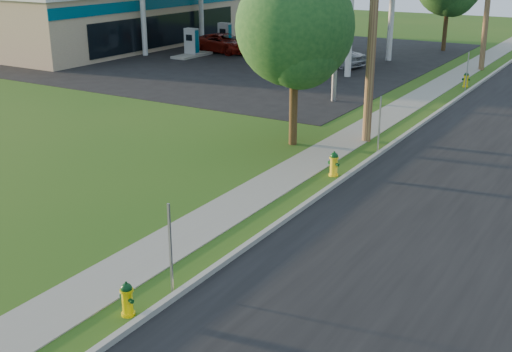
{
  "coord_description": "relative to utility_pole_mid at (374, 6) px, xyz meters",
  "views": [
    {
      "loc": [
        7.98,
        -5.09,
        6.8
      ],
      "look_at": [
        0.0,
        8.0,
        1.4
      ],
      "focal_mm": 45.0,
      "sensor_mm": 36.0,
      "label": 1
    }
  ],
  "objects": [
    {
      "name": "road",
      "position": [
        5.1,
        -7.0,
        -4.94
      ],
      "size": [
        8.0,
        120.0,
        0.02
      ],
      "primitive_type": "cube",
      "color": "black",
      "rests_on": "ground"
    },
    {
      "name": "curb",
      "position": [
        1.1,
        -7.0,
        -4.88
      ],
      "size": [
        0.15,
        120.0,
        0.15
      ],
      "primitive_type": "cube",
      "color": "#9B988D",
      "rests_on": "ground"
    },
    {
      "name": "sidewalk",
      "position": [
        -0.65,
        -7.0,
        -4.94
      ],
      "size": [
        1.5,
        120.0,
        0.03
      ],
      "primitive_type": "cube",
      "color": "gray",
      "rests_on": "ground"
    },
    {
      "name": "forecourt",
      "position": [
        -15.4,
        15.0,
        -4.94
      ],
      "size": [
        26.0,
        28.0,
        0.02
      ],
      "primitive_type": "cube",
      "color": "black",
      "rests_on": "ground"
    },
    {
      "name": "utility_pole_mid",
      "position": [
        0.0,
        0.0,
        0.0
      ],
      "size": [
        1.4,
        0.32,
        9.8
      ],
      "color": "brown",
      "rests_on": "ground"
    },
    {
      "name": "sign_post_near",
      "position": [
        0.85,
        -12.8,
        -3.95
      ],
      "size": [
        0.05,
        0.04,
        2.0
      ],
      "primitive_type": "cube",
      "color": "gray",
      "rests_on": "ground"
    },
    {
      "name": "sign_post_mid",
      "position": [
        0.85,
        -1.0,
        -3.95
      ],
      "size": [
        0.05,
        0.04,
        2.0
      ],
      "primitive_type": "cube",
      "color": "gray",
      "rests_on": "ground"
    },
    {
      "name": "sign_post_far",
      "position": [
        0.85,
        11.2,
        -3.95
      ],
      "size": [
        0.05,
        0.04,
        2.0
      ],
      "primitive_type": "cube",
      "color": "gray",
      "rests_on": "ground"
    },
    {
      "name": "fuel_pump_nw",
      "position": [
        -17.9,
        13.0,
        -4.23
      ],
      "size": [
        1.2,
        3.2,
        1.9
      ],
      "color": "#9B988D",
      "rests_on": "ground"
    },
    {
      "name": "fuel_pump_ne",
      "position": [
        -8.9,
        13.0,
        -4.23
      ],
      "size": [
        1.2,
        3.2,
        1.9
      ],
      "color": "#9B988D",
      "rests_on": "ground"
    },
    {
      "name": "fuel_pump_sw",
      "position": [
        -17.9,
        17.0,
        -4.23
      ],
      "size": [
        1.2,
        3.2,
        1.9
      ],
      "color": "#9B988D",
      "rests_on": "ground"
    },
    {
      "name": "fuel_pump_se",
      "position": [
        -8.9,
        17.0,
        -4.23
      ],
      "size": [
        1.2,
        3.2,
        1.9
      ],
      "color": "#9B988D",
      "rests_on": "ground"
    },
    {
      "name": "convenience_store",
      "position": [
        -26.38,
        15.0,
        -2.82
      ],
      "size": [
        10.4,
        22.4,
        4.25
      ],
      "color": "tan",
      "rests_on": "ground"
    },
    {
      "name": "tree_verge",
      "position": [
        -2.07,
        -1.9,
        -0.84
      ],
      "size": [
        4.21,
        4.21,
        6.39
      ],
      "color": "#392713",
      "rests_on": "ground"
    },
    {
      "name": "hydrant_near",
      "position": [
        0.68,
        -13.99,
        -4.59
      ],
      "size": [
        0.38,
        0.34,
        0.74
      ],
      "color": "#E0C704",
      "rests_on": "ground"
    },
    {
      "name": "hydrant_mid",
      "position": [
        0.63,
        -4.29,
        -4.55
      ],
      "size": [
        0.42,
        0.38,
        0.82
      ],
      "color": "yellow",
      "rests_on": "ground"
    },
    {
      "name": "hydrant_far",
      "position": [
        0.6,
        12.25,
        -4.56
      ],
      "size": [
        0.41,
        0.37,
        0.8
      ],
      "color": "yellow",
      "rests_on": "ground"
    },
    {
      "name": "car_red",
      "position": [
        -17.08,
        15.65,
        -4.29
      ],
      "size": [
        5.07,
        3.02,
        1.32
      ],
      "primitive_type": "imported",
      "rotation": [
        0.0,
        0.0,
        1.39
      ],
      "color": "#690F08",
      "rests_on": "ground"
    },
    {
      "name": "car_silver",
      "position": [
        -8.4,
        14.63,
        -4.15
      ],
      "size": [
        4.97,
        2.68,
        1.6
      ],
      "primitive_type": "imported",
      "rotation": [
        0.0,
        0.0,
        1.4
      ],
      "color": "#B3B6BB",
      "rests_on": "ground"
    }
  ]
}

